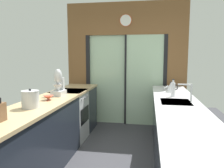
{
  "coord_description": "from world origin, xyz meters",
  "views": [
    {
      "loc": [
        0.52,
        -2.58,
        1.55
      ],
      "look_at": [
        -0.03,
        0.73,
        1.12
      ],
      "focal_mm": 35.92,
      "sensor_mm": 36.0,
      "label": 1
    }
  ],
  "objects_px": {
    "kettle": "(171,87)",
    "soap_bottle": "(173,89)",
    "oven_range": "(70,115)",
    "mixing_bowl_far": "(48,98)",
    "stand_mixer": "(59,85)",
    "stock_pot": "(30,99)"
  },
  "relations": [
    {
      "from": "oven_range",
      "to": "stock_pot",
      "type": "height_order",
      "value": "stock_pot"
    },
    {
      "from": "stand_mixer",
      "to": "soap_bottle",
      "type": "bearing_deg",
      "value": 6.83
    },
    {
      "from": "stock_pot",
      "to": "soap_bottle",
      "type": "xyz_separation_m",
      "value": [
        1.78,
        1.08,
        0.01
      ]
    },
    {
      "from": "kettle",
      "to": "soap_bottle",
      "type": "xyz_separation_m",
      "value": [
        -0.0,
        -0.41,
        0.04
      ]
    },
    {
      "from": "mixing_bowl_far",
      "to": "stand_mixer",
      "type": "distance_m",
      "value": 0.4
    },
    {
      "from": "kettle",
      "to": "stock_pot",
      "type": "bearing_deg",
      "value": -140.08
    },
    {
      "from": "kettle",
      "to": "mixing_bowl_far",
      "type": "bearing_deg",
      "value": -150.56
    },
    {
      "from": "mixing_bowl_far",
      "to": "stock_pot",
      "type": "height_order",
      "value": "stock_pot"
    },
    {
      "from": "mixing_bowl_far",
      "to": "stock_pot",
      "type": "xyz_separation_m",
      "value": [
        0.0,
        -0.49,
        0.07
      ]
    },
    {
      "from": "oven_range",
      "to": "kettle",
      "type": "bearing_deg",
      "value": 3.94
    },
    {
      "from": "oven_range",
      "to": "stand_mixer",
      "type": "xyz_separation_m",
      "value": [
        0.02,
        -0.5,
        0.63
      ]
    },
    {
      "from": "mixing_bowl_far",
      "to": "kettle",
      "type": "relative_size",
      "value": 0.63
    },
    {
      "from": "mixing_bowl_far",
      "to": "soap_bottle",
      "type": "bearing_deg",
      "value": 18.37
    },
    {
      "from": "soap_bottle",
      "to": "stand_mixer",
      "type": "bearing_deg",
      "value": -173.17
    },
    {
      "from": "stand_mixer",
      "to": "mixing_bowl_far",
      "type": "bearing_deg",
      "value": -90.0
    },
    {
      "from": "kettle",
      "to": "stand_mixer",
      "type": "bearing_deg",
      "value": -160.59
    },
    {
      "from": "oven_range",
      "to": "mixing_bowl_far",
      "type": "height_order",
      "value": "mixing_bowl_far"
    },
    {
      "from": "mixing_bowl_far",
      "to": "kettle",
      "type": "height_order",
      "value": "kettle"
    },
    {
      "from": "stock_pot",
      "to": "soap_bottle",
      "type": "height_order",
      "value": "soap_bottle"
    },
    {
      "from": "stock_pot",
      "to": "soap_bottle",
      "type": "bearing_deg",
      "value": 31.16
    },
    {
      "from": "stand_mixer",
      "to": "soap_bottle",
      "type": "relative_size",
      "value": 1.56
    },
    {
      "from": "mixing_bowl_far",
      "to": "soap_bottle",
      "type": "relative_size",
      "value": 0.55
    }
  ]
}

